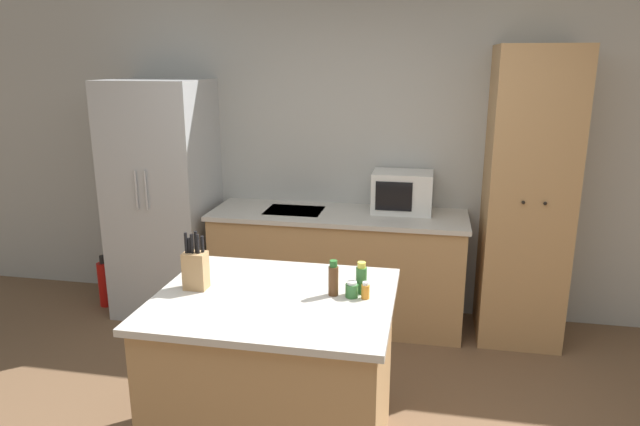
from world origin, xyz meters
The scene contains 12 objects.
wall_back centered at (0.00, 2.33, 1.30)m, with size 7.20×0.06×2.60m.
refrigerator centered at (-1.63, 1.96, 0.95)m, with size 0.75×0.71×1.89m.
back_counter centered at (-0.20, 1.99, 0.45)m, with size 1.98×0.65×0.90m.
pantry_cabinet centered at (1.18, 2.00, 1.07)m, with size 0.58×0.62×2.14m.
kitchen_island centered at (-0.23, 0.29, 0.46)m, with size 1.16×0.98×0.92m.
microwave centered at (0.28, 2.12, 1.05)m, with size 0.45×0.33×0.31m.
knife_block centered at (-0.64, 0.31, 1.03)m, with size 0.11×0.09×0.30m.
spice_bottle_tall_dark centered at (0.18, 0.41, 1.00)m, with size 0.05×0.05×0.16m.
spice_bottle_short_red centered at (0.14, 0.35, 0.96)m, with size 0.06×0.06×0.08m.
spice_bottle_amber_oil centered at (0.05, 0.36, 1.01)m, with size 0.05×0.05×0.18m.
spice_bottle_green_herb centered at (0.21, 0.35, 0.96)m, with size 0.04×0.04×0.08m.
fire_extinguisher centered at (-2.19, 1.88, 0.20)m, with size 0.11×0.11×0.45m.
Camera 1 is at (0.49, -2.21, 2.05)m, focal length 32.00 mm.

